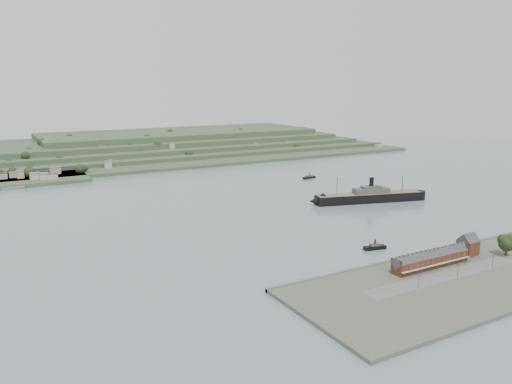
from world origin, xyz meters
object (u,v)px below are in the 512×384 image
fig_tree (508,242)px  terrace_row (431,259)px  steamship (366,197)px  gabled_building (468,245)px  tugboat (375,247)px

fig_tree → terrace_row: bearing=170.4°
terrace_row → fig_tree: fig_tree is taller
terrace_row → steamship: steamship is taller
steamship → terrace_row: bearing=-119.2°
fig_tree → gabled_building: bearing=144.9°
steamship → fig_tree: steamship is taller
terrace_row → fig_tree: size_ratio=3.93×
gabled_building → steamship: 152.48m
gabled_building → tugboat: bearing=134.8°
gabled_building → tugboat: (-39.73, 40.02, -6.50)m
tugboat → fig_tree: (59.13, -53.66, 8.95)m
steamship → tugboat: steamship is taller
terrace_row → gabled_building: size_ratio=3.95×
gabled_building → steamship: bearing=72.4°
terrace_row → gabled_building: (37.50, 4.02, 1.34)m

